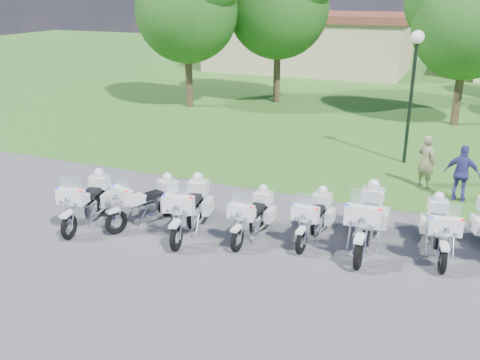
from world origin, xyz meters
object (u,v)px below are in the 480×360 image
at_px(motorcycle_4, 314,216).
at_px(bystander_c, 462,174).
at_px(motorcycle_0, 87,200).
at_px(motorcycle_3, 253,215).
at_px(motorcycle_5, 367,219).
at_px(motorcycle_6, 440,228).
at_px(lamp_post, 414,66).
at_px(motorcycle_2, 189,207).
at_px(bystander_a, 426,162).
at_px(motorcycle_1, 146,201).

xyz_separation_m(motorcycle_4, bystander_c, (3.26, 4.07, 0.24)).
height_order(motorcycle_0, motorcycle_3, motorcycle_0).
xyz_separation_m(motorcycle_4, motorcycle_5, (1.29, 0.02, 0.15)).
bearing_deg(bystander_c, motorcycle_6, 94.40).
height_order(motorcycle_4, motorcycle_6, motorcycle_6).
bearing_deg(motorcycle_6, lamp_post, -86.40).
bearing_deg(bystander_c, motorcycle_3, 54.13).
xyz_separation_m(motorcycle_2, motorcycle_5, (4.28, 0.89, 0.05)).
distance_m(motorcycle_0, lamp_post, 11.46).
bearing_deg(bystander_c, bystander_a, -27.59).
relative_size(motorcycle_4, motorcycle_5, 0.80).
bearing_deg(lamp_post, bystander_a, -69.52).
bearing_deg(lamp_post, motorcycle_5, -90.42).
bearing_deg(motorcycle_0, motorcycle_5, -178.08).
xyz_separation_m(motorcycle_3, motorcycle_5, (2.72, 0.50, 0.15)).
relative_size(motorcycle_4, motorcycle_6, 0.93).
bearing_deg(motorcycle_2, bystander_a, -141.85).
xyz_separation_m(motorcycle_0, bystander_c, (8.99, 5.48, 0.18)).
bearing_deg(motorcycle_0, motorcycle_6, -177.82).
relative_size(motorcycle_6, bystander_a, 1.39).
height_order(motorcycle_0, bystander_a, bystander_a).
bearing_deg(motorcycle_3, motorcycle_0, 14.66).
height_order(motorcycle_1, motorcycle_3, motorcycle_1).
bearing_deg(motorcycle_1, motorcycle_6, -147.87).
height_order(motorcycle_0, motorcycle_6, motorcycle_0).
xyz_separation_m(motorcycle_2, motorcycle_6, (5.89, 1.26, -0.04)).
bearing_deg(motorcycle_1, lamp_post, -102.54).
relative_size(motorcycle_0, motorcycle_6, 1.01).
height_order(motorcycle_5, lamp_post, lamp_post).
xyz_separation_m(motorcycle_2, lamp_post, (4.33, 8.05, 2.72)).
bearing_deg(motorcycle_4, motorcycle_6, -169.60).
bearing_deg(lamp_post, motorcycle_2, -118.29).
relative_size(motorcycle_3, bystander_c, 1.27).
distance_m(motorcycle_0, motorcycle_4, 5.90).
height_order(motorcycle_3, lamp_post, lamp_post).
xyz_separation_m(motorcycle_3, bystander_c, (4.68, 4.55, 0.24)).
bearing_deg(motorcycle_0, motorcycle_1, -166.88).
distance_m(motorcycle_3, lamp_post, 8.62).
bearing_deg(motorcycle_0, motorcycle_3, -177.48).
distance_m(motorcycle_3, bystander_c, 6.54).
distance_m(motorcycle_5, bystander_c, 4.50).
height_order(motorcycle_6, lamp_post, lamp_post).
distance_m(motorcycle_1, motorcycle_5, 5.65).
xyz_separation_m(lamp_post, bystander_a, (0.86, -2.30, -2.59)).
relative_size(motorcycle_2, bystander_a, 1.48).
xyz_separation_m(motorcycle_0, lamp_post, (7.08, 8.58, 2.76)).
relative_size(motorcycle_0, bystander_c, 1.39).
distance_m(motorcycle_5, bystander_a, 4.95).
height_order(motorcycle_2, motorcycle_4, motorcycle_2).
height_order(motorcycle_1, motorcycle_6, motorcycle_6).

